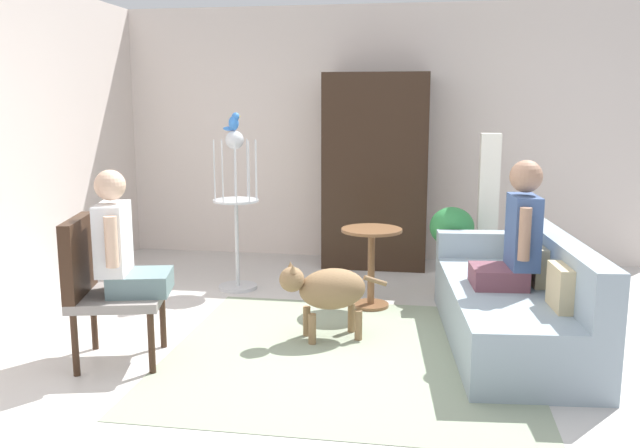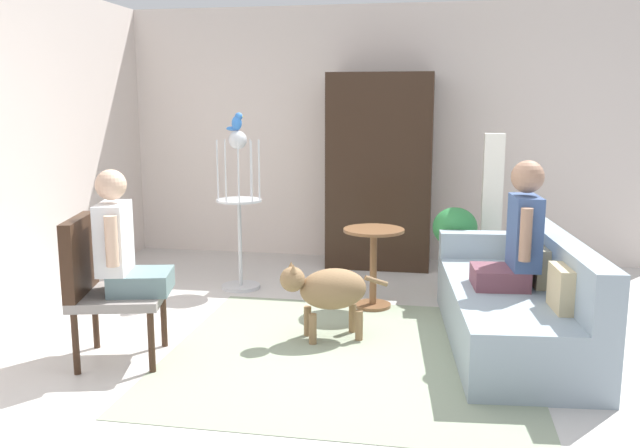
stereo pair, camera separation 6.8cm
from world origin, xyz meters
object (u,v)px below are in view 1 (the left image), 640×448
person_on_armchair (122,246)px  round_end_table (371,256)px  bird_cage_stand (236,207)px  potted_plant (451,239)px  dog (328,289)px  column_lamp (488,212)px  person_on_couch (516,235)px  armchair (99,279)px  parrot (234,122)px  couch (516,303)px  armoire_cabinet (376,171)px

person_on_armchair → round_end_table: person_on_armchair is taller
bird_cage_stand → potted_plant: (1.96, 0.17, -0.26)m
dog → round_end_table: bearing=73.5°
round_end_table → column_lamp: bearing=39.3°
dog → potted_plant: bearing=56.1°
person_on_couch → bird_cage_stand: (-2.36, 1.07, -0.03)m
potted_plant → armchair: bearing=-138.9°
dog → parrot: size_ratio=4.47×
couch → parrot: size_ratio=12.50×
parrot → armoire_cabinet: bearing=43.5°
bird_cage_stand → potted_plant: 1.98m
armchair → person_on_armchair: size_ratio=1.19×
couch → potted_plant: 1.30m
potted_plant → parrot: bearing=-175.0°
armchair → potted_plant: armchair is taller
dog → column_lamp: bearing=52.8°
couch → armoire_cabinet: armoire_cabinet is taller
couch → parrot: (-2.39, 1.04, 1.25)m
round_end_table → armoire_cabinet: 1.61m
person_on_armchair → armoire_cabinet: (1.42, 2.97, 0.21)m
person_on_armchair → dog: (1.27, 0.64, -0.42)m
person_on_couch → armoire_cabinet: armoire_cabinet is taller
couch → potted_plant: (-0.43, 1.21, 0.22)m
round_end_table → column_lamp: column_lamp is taller
potted_plant → bird_cage_stand: bearing=-175.0°
bird_cage_stand → armoire_cabinet: size_ratio=0.73×
dog → column_lamp: size_ratio=0.53×
person_on_couch → parrot: parrot is taller
potted_plant → person_on_armchair: bearing=-137.5°
person_on_armchair → armoire_cabinet: 3.30m
round_end_table → armoire_cabinet: size_ratio=0.34×
dog → armoire_cabinet: size_ratio=0.38×
person_on_couch → parrot: (-2.36, 1.07, 0.74)m
person_on_couch → person_on_armchair: bearing=-163.5°
armchair → potted_plant: size_ratio=1.23×
couch → person_on_couch: (-0.03, -0.04, 0.51)m
round_end_table → armoire_cabinet: bearing=93.4°
column_lamp → armoire_cabinet: bearing=148.3°
couch → armoire_cabinet: 2.58m
dog → armoire_cabinet: 2.42m
person_on_armchair → column_lamp: size_ratio=0.57×
armchair → bird_cage_stand: (0.39, 1.87, 0.20)m
couch → person_on_armchair: size_ratio=2.59×
parrot → person_on_armchair: bearing=-97.1°
potted_plant → armoire_cabinet: bearing=128.6°
bird_cage_stand → person_on_armchair: bearing=-97.2°
dog → parrot: 1.97m
bird_cage_stand → round_end_table: bearing=-16.2°
dog → armoire_cabinet: (0.15, 2.33, 0.63)m
person_on_armchair → bird_cage_stand: (0.23, 1.84, -0.02)m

